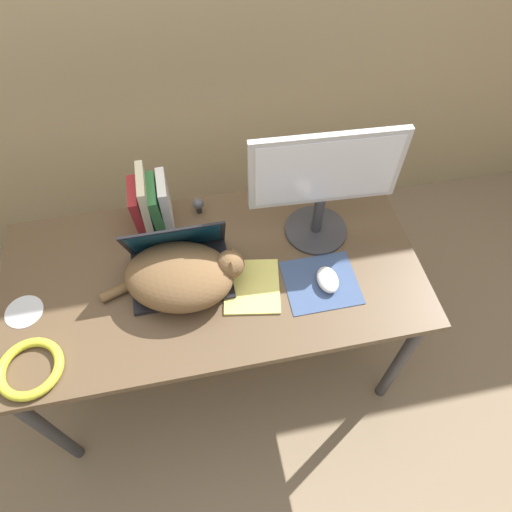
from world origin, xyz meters
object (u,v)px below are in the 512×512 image
object	(u,v)px
laptop	(180,264)
webcam	(198,204)
cat	(182,276)
cable_coil	(30,368)
notepad	(252,286)
cd_disc	(24,312)
computer_mouse	(328,280)
book_row	(151,204)
external_monitor	(324,183)

from	to	relation	value
laptop	webcam	size ratio (longest dim) A/B	4.94
laptop	cat	bearing A→B (deg)	-86.37
cat	cable_coil	xyz separation A→B (m)	(-0.47, -0.19, -0.06)
notepad	cd_disc	world-z (taller)	notepad
computer_mouse	cd_disc	size ratio (longest dim) A/B	0.86
book_row	laptop	bearing A→B (deg)	-73.67
computer_mouse	cd_disc	world-z (taller)	computer_mouse
cable_coil	cd_disc	size ratio (longest dim) A/B	1.62
cat	notepad	world-z (taller)	cat
webcam	cd_disc	size ratio (longest dim) A/B	0.55
cat	computer_mouse	world-z (taller)	cat
notepad	cd_disc	distance (m)	0.73
book_row	webcam	world-z (taller)	book_row
external_monitor	notepad	world-z (taller)	external_monitor
webcam	cd_disc	world-z (taller)	webcam
cat	webcam	world-z (taller)	cat
external_monitor	notepad	size ratio (longest dim) A/B	2.04
cat	webcam	distance (m)	0.33
computer_mouse	book_row	size ratio (longest dim) A/B	0.44
external_monitor	cable_coil	bearing A→B (deg)	-160.42
external_monitor	webcam	distance (m)	0.48
laptop	notepad	size ratio (longest dim) A/B	1.38
cable_coil	webcam	size ratio (longest dim) A/B	2.95
cd_disc	external_monitor	bearing A→B (deg)	7.70
external_monitor	webcam	world-z (taller)	external_monitor
external_monitor	cable_coil	world-z (taller)	external_monitor
notepad	webcam	distance (m)	0.38
cat	book_row	bearing A→B (deg)	103.64
cat	cable_coil	size ratio (longest dim) A/B	2.43
book_row	notepad	size ratio (longest dim) A/B	0.98
book_row	cat	bearing A→B (deg)	-76.36
external_monitor	cd_disc	world-z (taller)	external_monitor
computer_mouse	webcam	bearing A→B (deg)	133.68
external_monitor	cd_disc	size ratio (longest dim) A/B	4.02
cd_disc	computer_mouse	bearing A→B (deg)	-5.02
cable_coil	cd_disc	distance (m)	0.21
cat	external_monitor	bearing A→B (deg)	16.82
notepad	cat	bearing A→B (deg)	169.90
notepad	computer_mouse	bearing A→B (deg)	-8.07
external_monitor	notepad	bearing A→B (deg)	-145.45
laptop	computer_mouse	distance (m)	0.49
external_monitor	webcam	xyz separation A→B (m)	(-0.40, 0.17, -0.21)
book_row	webcam	size ratio (longest dim) A/B	3.53
cable_coil	notepad	size ratio (longest dim) A/B	0.82
laptop	computer_mouse	world-z (taller)	laptop
laptop	computer_mouse	size ratio (longest dim) A/B	3.17
external_monitor	webcam	size ratio (longest dim) A/B	7.32
cat	book_row	distance (m)	0.31
computer_mouse	webcam	size ratio (longest dim) A/B	1.56
cable_coil	computer_mouse	bearing A→B (deg)	7.32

